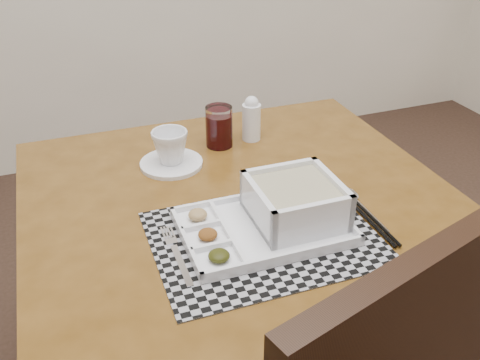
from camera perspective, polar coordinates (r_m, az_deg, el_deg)
name	(u,v)px	position (r m, az deg, el deg)	size (l,w,h in m)	color
dining_table	(245,229)	(1.18, 0.58, -5.27)	(0.94, 0.94, 0.69)	#50310E
placemat	(264,237)	(1.04, 2.54, -6.14)	(0.42, 0.33, 0.00)	#96959C
serving_tray	(285,210)	(1.05, 4.79, -3.24)	(0.32, 0.23, 0.09)	white
fork	(176,253)	(1.00, -6.81, -7.74)	(0.02, 0.19, 0.00)	silver
spoon	(352,197)	(1.17, 11.85, -1.76)	(0.04, 0.18, 0.01)	silver
chopsticks	(364,213)	(1.13, 13.12, -3.41)	(0.02, 0.24, 0.01)	black
saucer	(171,163)	(1.29, -7.33, 1.76)	(0.15, 0.15, 0.01)	white
cup	(170,147)	(1.27, -7.46, 3.54)	(0.09, 0.09, 0.08)	white
juice_glass	(219,128)	(1.35, -2.25, 5.56)	(0.07, 0.07, 0.11)	white
creamer_bottle	(251,119)	(1.38, 1.22, 6.53)	(0.05, 0.05, 0.12)	white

